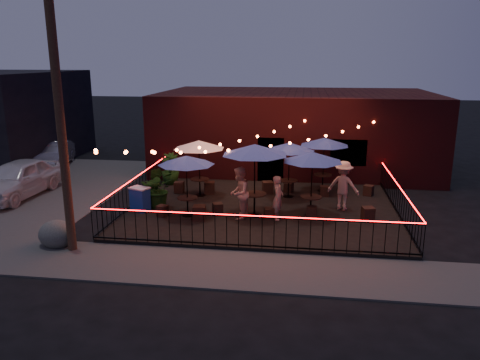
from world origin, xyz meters
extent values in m
plane|color=black|center=(0.00, 0.00, 0.00)|extent=(110.00, 110.00, 0.00)
cube|color=black|center=(0.00, 2.00, 0.07)|extent=(10.00, 8.00, 0.15)
cube|color=#45433F|center=(0.00, -3.25, 0.03)|extent=(18.00, 2.50, 0.05)
cube|color=#45433F|center=(-12.00, 4.00, 0.01)|extent=(11.00, 12.00, 0.02)
cube|color=#390F11|center=(1.00, 10.00, 2.00)|extent=(14.00, 8.00, 4.00)
cube|color=black|center=(0.00, 6.12, 1.10)|extent=(1.20, 0.24, 2.20)
cube|color=black|center=(3.50, 6.12, 1.60)|extent=(1.60, 0.24, 1.20)
cylinder|color=#3B2418|center=(-5.40, -2.60, 4.00)|extent=(0.26, 0.26, 8.00)
cube|color=black|center=(0.00, -2.00, 0.23)|extent=(10.00, 0.04, 0.04)
cube|color=black|center=(0.00, -2.00, 1.15)|extent=(10.00, 0.04, 0.04)
cube|color=#FF070A|center=(0.00, -2.00, 1.18)|extent=(10.00, 0.03, 0.02)
cube|color=black|center=(-5.00, 2.00, 0.23)|extent=(0.04, 8.00, 0.04)
cube|color=black|center=(-5.00, 2.00, 1.15)|extent=(0.04, 8.00, 0.04)
cube|color=#FF070A|center=(-5.00, 2.00, 1.18)|extent=(0.03, 8.00, 0.02)
cube|color=black|center=(5.00, 2.00, 0.23)|extent=(0.04, 8.00, 0.04)
cube|color=black|center=(5.00, 2.00, 1.15)|extent=(0.04, 8.00, 0.04)
cube|color=#FF070A|center=(5.00, 2.00, 1.18)|extent=(0.03, 8.00, 0.02)
cylinder|color=black|center=(-2.60, 0.67, 0.16)|extent=(0.40, 0.40, 0.03)
cylinder|color=black|center=(-2.60, 0.67, 0.49)|extent=(0.06, 0.06, 0.66)
cylinder|color=black|center=(-2.60, 0.67, 0.83)|extent=(0.74, 0.74, 0.04)
cylinder|color=black|center=(-2.60, 0.67, 1.25)|extent=(0.04, 0.04, 2.21)
cone|color=navy|center=(-2.60, 0.67, 2.22)|extent=(2.48, 2.48, 0.32)
cylinder|color=black|center=(-2.73, 3.25, 0.16)|extent=(0.42, 0.42, 0.03)
cylinder|color=black|center=(-2.73, 3.25, 0.51)|extent=(0.06, 0.06, 0.69)
cylinder|color=black|center=(-2.73, 3.25, 0.86)|extent=(0.77, 0.77, 0.04)
cylinder|color=black|center=(-2.73, 3.25, 1.30)|extent=(0.04, 0.04, 2.31)
cone|color=silver|center=(-2.73, 3.25, 2.31)|extent=(2.67, 2.67, 0.34)
cylinder|color=black|center=(-0.21, 1.07, 0.17)|extent=(0.48, 0.48, 0.03)
cylinder|color=black|center=(-0.21, 1.07, 0.55)|extent=(0.07, 0.07, 0.78)
cylinder|color=black|center=(-0.21, 1.07, 0.95)|extent=(0.87, 0.87, 0.04)
cylinder|color=black|center=(-0.21, 1.07, 1.45)|extent=(0.05, 0.05, 2.60)
cone|color=navy|center=(-0.21, 1.07, 2.59)|extent=(3.01, 3.01, 0.38)
cylinder|color=black|center=(0.93, 3.59, 0.16)|extent=(0.41, 0.41, 0.03)
cylinder|color=black|center=(0.93, 3.59, 0.50)|extent=(0.06, 0.06, 0.67)
cylinder|color=black|center=(0.93, 3.59, 0.84)|extent=(0.75, 0.75, 0.04)
cylinder|color=black|center=(0.93, 3.59, 1.27)|extent=(0.04, 0.04, 2.25)
cone|color=navy|center=(0.93, 3.59, 2.26)|extent=(2.22, 2.22, 0.33)
cylinder|color=black|center=(1.82, 1.27, 0.16)|extent=(0.43, 0.43, 0.03)
cylinder|color=black|center=(1.82, 1.27, 0.51)|extent=(0.06, 0.06, 0.70)
cylinder|color=black|center=(1.82, 1.27, 0.87)|extent=(0.78, 0.78, 0.04)
cylinder|color=black|center=(1.82, 1.27, 1.32)|extent=(0.04, 0.04, 2.34)
cone|color=navy|center=(1.82, 1.27, 2.35)|extent=(2.78, 2.78, 0.34)
cylinder|color=black|center=(2.36, 4.73, 0.16)|extent=(0.42, 0.42, 0.03)
cylinder|color=black|center=(2.36, 4.73, 0.50)|extent=(0.06, 0.06, 0.69)
cylinder|color=black|center=(2.36, 4.73, 0.86)|extent=(0.76, 0.76, 0.04)
cylinder|color=black|center=(2.36, 4.73, 1.30)|extent=(0.04, 0.04, 2.29)
cone|color=navy|center=(2.36, 4.73, 2.30)|extent=(2.68, 2.68, 0.33)
cube|color=black|center=(-3.50, 0.49, 0.35)|extent=(0.44, 0.44, 0.40)
cube|color=black|center=(-2.08, 0.30, 0.41)|extent=(0.47, 0.47, 0.51)
cube|color=black|center=(-3.70, 3.57, 0.38)|extent=(0.42, 0.42, 0.47)
cube|color=black|center=(-2.40, 3.61, 0.40)|extent=(0.49, 0.49, 0.51)
cube|color=black|center=(-1.55, 1.00, 0.36)|extent=(0.46, 0.46, 0.42)
cube|color=black|center=(0.36, 0.73, 0.35)|extent=(0.41, 0.41, 0.40)
cube|color=black|center=(0.04, 4.01, 0.40)|extent=(0.52, 0.52, 0.50)
cube|color=black|center=(0.92, 4.32, 0.35)|extent=(0.43, 0.43, 0.40)
cube|color=black|center=(1.86, 1.06, 0.36)|extent=(0.39, 0.39, 0.42)
cube|color=black|center=(3.83, 1.10, 0.38)|extent=(0.47, 0.47, 0.47)
cube|color=black|center=(2.41, 3.91, 0.36)|extent=(0.36, 0.36, 0.42)
cube|color=black|center=(4.24, 4.26, 0.36)|extent=(0.48, 0.48, 0.43)
imported|color=tan|center=(0.66, 0.78, 0.94)|extent=(0.44, 0.61, 1.58)
imported|color=#D4AB89|center=(-0.71, 0.64, 1.09)|extent=(0.82, 0.99, 1.88)
imported|color=beige|center=(3.02, 2.20, 1.08)|extent=(1.37, 1.06, 1.87)
imported|color=#0F3811|center=(-3.96, 1.57, 0.86)|extent=(1.55, 1.44, 1.42)
imported|color=#143F0E|center=(-4.60, 3.05, 0.75)|extent=(0.71, 0.60, 1.20)
imported|color=#0F400D|center=(-4.47, 4.94, 0.85)|extent=(0.99, 0.99, 1.41)
cube|color=#1A3EA0|center=(-4.50, 0.97, 0.58)|extent=(0.77, 0.66, 0.87)
cube|color=silver|center=(-4.50, 0.97, 1.04)|extent=(0.83, 0.72, 0.05)
ellipsoid|color=#494843|center=(-6.02, -2.33, 0.40)|extent=(1.02, 0.87, 0.79)
imported|color=white|center=(-10.42, 2.52, 0.78)|extent=(2.00, 4.65, 1.56)
imported|color=#9E9EA5|center=(-11.89, 8.08, 0.67)|extent=(2.46, 4.33, 1.35)
camera|label=1|loc=(1.51, -15.07, 5.71)|focal=35.00mm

